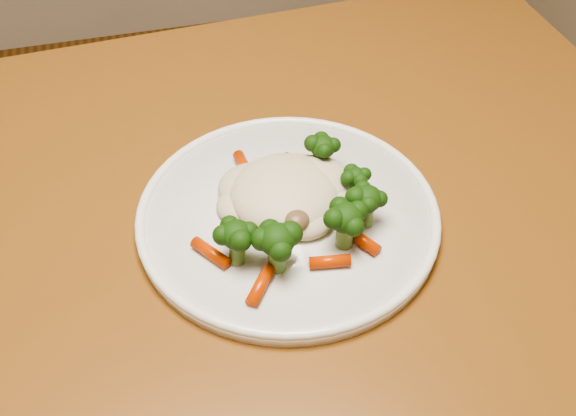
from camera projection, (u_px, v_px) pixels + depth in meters
The scene contains 3 objects.
dining_table at pixel (196, 296), 0.80m from camera, with size 1.16×0.81×0.75m.
plate at pixel (288, 217), 0.72m from camera, with size 0.30×0.30×0.01m, color white.
meal at pixel (295, 200), 0.70m from camera, with size 0.19×0.20×0.05m.
Camera 1 is at (0.18, -0.65, 1.28)m, focal length 45.00 mm.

